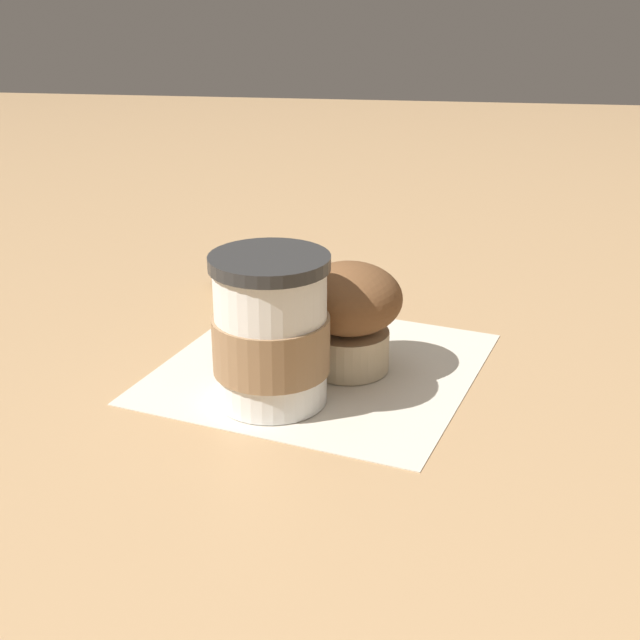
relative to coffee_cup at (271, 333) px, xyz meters
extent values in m
plane|color=tan|center=(0.06, -0.03, -0.06)|extent=(3.00, 3.00, 0.00)
cube|color=beige|center=(0.06, -0.03, -0.06)|extent=(0.31, 0.31, 0.00)
cylinder|color=white|center=(0.00, 0.00, 0.00)|extent=(0.09, 0.09, 0.11)
cylinder|color=#2D2D2D|center=(0.00, 0.00, 0.06)|extent=(0.09, 0.09, 0.01)
cylinder|color=#997551|center=(0.00, 0.00, -0.01)|extent=(0.09, 0.09, 0.04)
cylinder|color=beige|center=(0.07, -0.05, -0.04)|extent=(0.07, 0.07, 0.03)
ellipsoid|color=brown|center=(0.07, -0.05, 0.01)|extent=(0.09, 0.09, 0.06)
ellipsoid|color=gold|center=(0.11, 0.00, -0.04)|extent=(0.06, 0.03, 0.03)
ellipsoid|color=gold|center=(0.16, 0.02, -0.04)|extent=(0.07, 0.05, 0.03)
ellipsoid|color=gold|center=(0.21, 0.05, -0.04)|extent=(0.07, 0.06, 0.03)
ellipsoid|color=brown|center=(0.24, 0.09, -0.04)|extent=(0.05, 0.06, 0.03)
camera|label=1|loc=(-0.61, -0.12, 0.27)|focal=50.00mm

